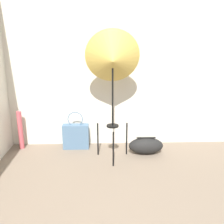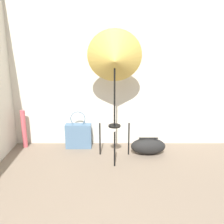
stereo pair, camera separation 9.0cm
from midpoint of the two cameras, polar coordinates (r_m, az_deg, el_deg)
The scene contains 5 objects.
wall_back at distance 3.80m, azimuth 1.18°, elevation 11.74°, with size 8.00×0.05×2.60m.
photo_umbrella at distance 3.26m, azimuth 1.10°, elevation 11.29°, with size 0.69×0.43×1.69m.
tote_bag at distance 3.89m, azimuth -6.91°, elevation -5.12°, with size 0.38×0.13×0.56m.
duffel_bag at distance 3.72m, azimuth 8.30°, elevation -7.37°, with size 0.48×0.23×0.24m.
paper_roll at distance 4.05m, azimuth -18.28°, elevation -3.57°, with size 0.07×0.07×0.56m.
Camera 2 is at (-0.05, -1.18, 1.57)m, focal length 42.00 mm.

